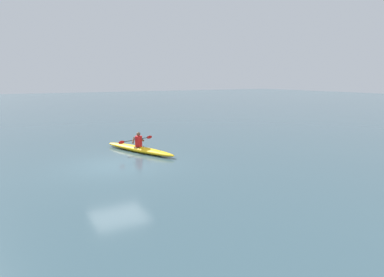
{
  "coord_description": "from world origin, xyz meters",
  "views": [
    {
      "loc": [
        4.27,
        14.36,
        3.88
      ],
      "look_at": [
        -2.6,
        2.29,
        1.35
      ],
      "focal_mm": 31.13,
      "sensor_mm": 36.0,
      "label": 1
    }
  ],
  "objects": [
    {
      "name": "ground_plane",
      "position": [
        0.0,
        0.0,
        0.0
      ],
      "size": [
        160.0,
        160.0,
        0.0
      ],
      "primitive_type": "plane",
      "color": "#334C56"
    },
    {
      "name": "kayaker",
      "position": [
        -1.83,
        -2.11,
        0.62
      ],
      "size": [
        2.21,
        0.88,
        0.77
      ],
      "color": "red",
      "rests_on": "kayak"
    },
    {
      "name": "kayak",
      "position": [
        -1.84,
        -2.07,
        0.15
      ],
      "size": [
        2.41,
        4.96,
        0.3
      ],
      "color": "#EAB214",
      "rests_on": "ground"
    }
  ]
}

